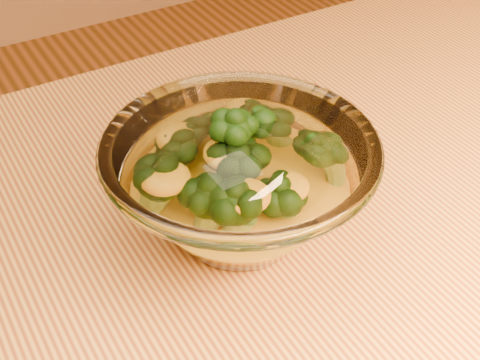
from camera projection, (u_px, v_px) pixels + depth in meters
name	position (u px, v px, depth m)	size (l,w,h in m)	color
glass_bowl	(240.00, 185.00, 0.46)	(0.19, 0.19, 0.08)	white
cheese_sauce	(240.00, 204.00, 0.47)	(0.11, 0.11, 0.03)	#FFAF15
broccoli_heap	(238.00, 167.00, 0.46)	(0.14, 0.11, 0.07)	black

